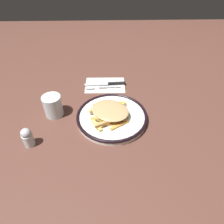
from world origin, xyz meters
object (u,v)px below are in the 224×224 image
(napkin, at_px, (105,85))
(knife, at_px, (109,84))
(plate, at_px, (112,117))
(water_glass, at_px, (53,106))
(salt_shaker, at_px, (27,137))
(fork, at_px, (103,87))
(fries_heap, at_px, (110,112))

(napkin, height_order, knife, knife)
(plate, xyz_separation_m, water_glass, (0.04, 0.25, 0.03))
(napkin, bearing_deg, plate, -173.49)
(plate, relative_size, water_glass, 3.21)
(salt_shaker, bearing_deg, fork, -37.35)
(napkin, relative_size, fork, 1.13)
(fries_heap, bearing_deg, fork, 7.93)
(fork, height_order, salt_shaker, salt_shaker)
(napkin, xyz_separation_m, salt_shaker, (-0.38, 0.28, 0.04))
(salt_shaker, bearing_deg, plate, -67.28)
(plate, distance_m, fries_heap, 0.03)
(napkin, height_order, salt_shaker, salt_shaker)
(water_glass, bearing_deg, fries_heap, -100.08)
(plate, height_order, fries_heap, fries_heap)
(knife, relative_size, water_glass, 2.27)
(napkin, bearing_deg, salt_shaker, 143.58)
(napkin, relative_size, water_glass, 2.16)
(fork, bearing_deg, salt_shaker, 142.65)
(plate, xyz_separation_m, napkin, (0.25, 0.03, -0.01))
(knife, height_order, salt_shaker, salt_shaker)
(plate, distance_m, knife, 0.25)
(fries_heap, xyz_separation_m, salt_shaker, (-0.12, 0.30, -0.00))
(fork, distance_m, knife, 0.04)
(water_glass, bearing_deg, salt_shaker, 160.11)
(fries_heap, height_order, napkin, fries_heap)
(napkin, bearing_deg, fork, 156.89)
(plate, bearing_deg, salt_shaker, 112.72)
(fries_heap, relative_size, salt_shaker, 2.52)
(fries_heap, xyz_separation_m, fork, (0.23, 0.03, -0.03))
(knife, distance_m, salt_shaker, 0.48)
(fries_heap, distance_m, napkin, 0.26)
(water_glass, height_order, salt_shaker, water_glass)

